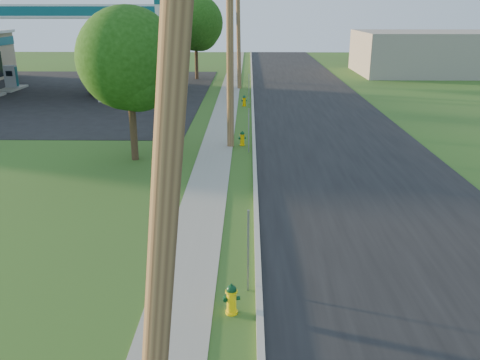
# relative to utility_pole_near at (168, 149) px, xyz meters

# --- Properties ---
(road) EXTENTS (8.00, 120.00, 0.02)m
(road) POSITION_rel_utility_pole_near_xyz_m (5.10, 11.00, -4.79)
(road) COLOR black
(road) RESTS_ON ground
(curb) EXTENTS (0.15, 120.00, 0.15)m
(curb) POSITION_rel_utility_pole_near_xyz_m (1.10, 11.00, -4.73)
(curb) COLOR #A8A59A
(curb) RESTS_ON ground
(sidewalk) EXTENTS (1.50, 120.00, 0.03)m
(sidewalk) POSITION_rel_utility_pole_near_xyz_m (-0.65, 11.00, -4.79)
(sidewalk) COLOR gray
(sidewalk) RESTS_ON ground
(forecourt) EXTENTS (26.00, 28.00, 0.02)m
(forecourt) POSITION_rel_utility_pole_near_xyz_m (-15.40, 33.00, -4.79)
(forecourt) COLOR black
(forecourt) RESTS_ON ground
(utility_pole_near) EXTENTS (1.40, 0.32, 9.48)m
(utility_pole_near) POSITION_rel_utility_pole_near_xyz_m (0.00, 0.00, 0.00)
(utility_pole_near) COLOR brown
(utility_pole_near) RESTS_ON ground
(utility_pole_mid) EXTENTS (1.40, 0.32, 9.80)m
(utility_pole_mid) POSITION_rel_utility_pole_near_xyz_m (-0.00, 18.00, 0.15)
(utility_pole_mid) COLOR brown
(utility_pole_mid) RESTS_ON ground
(utility_pole_far) EXTENTS (1.40, 0.32, 9.50)m
(utility_pole_far) POSITION_rel_utility_pole_near_xyz_m (-0.00, 36.00, 0.00)
(utility_pole_far) COLOR brown
(utility_pole_far) RESTS_ON ground
(sign_post_near) EXTENTS (0.05, 0.04, 2.00)m
(sign_post_near) POSITION_rel_utility_pole_near_xyz_m (0.85, 5.20, -3.80)
(sign_post_near) COLOR gray
(sign_post_near) RESTS_ON ground
(sign_post_mid) EXTENTS (0.05, 0.04, 2.00)m
(sign_post_mid) POSITION_rel_utility_pole_near_xyz_m (0.85, 17.00, -3.80)
(sign_post_mid) COLOR gray
(sign_post_mid) RESTS_ON ground
(sign_post_far) EXTENTS (0.05, 0.04, 2.00)m
(sign_post_far) POSITION_rel_utility_pole_near_xyz_m (0.85, 29.20, -3.80)
(sign_post_far) COLOR gray
(sign_post_far) RESTS_ON ground
(gas_canopy) EXTENTS (18.18, 9.18, 6.40)m
(gas_canopy) POSITION_rel_utility_pole_near_xyz_m (-13.40, 33.00, 1.09)
(gas_canopy) COLOR silver
(gas_canopy) RESTS_ON ground
(fuel_pump_ne) EXTENTS (1.20, 3.20, 1.90)m
(fuel_pump_ne) POSITION_rel_utility_pole_near_xyz_m (-8.90, 31.00, -4.08)
(fuel_pump_ne) COLOR #A8A59A
(fuel_pump_ne) RESTS_ON ground
(fuel_pump_sw) EXTENTS (1.20, 3.20, 1.90)m
(fuel_pump_sw) POSITION_rel_utility_pole_near_xyz_m (-17.90, 35.00, -4.08)
(fuel_pump_sw) COLOR #A8A59A
(fuel_pump_sw) RESTS_ON ground
(fuel_pump_se) EXTENTS (1.20, 3.20, 1.90)m
(fuel_pump_se) POSITION_rel_utility_pole_near_xyz_m (-8.90, 35.00, -4.08)
(fuel_pump_se) COLOR #A8A59A
(fuel_pump_se) RESTS_ON ground
(price_pylon) EXTENTS (0.34, 2.04, 6.85)m
(price_pylon) POSITION_rel_utility_pole_near_xyz_m (-3.90, 23.50, 0.63)
(price_pylon) COLOR gray
(price_pylon) RESTS_ON ground
(distant_building) EXTENTS (14.00, 10.00, 4.00)m
(distant_building) POSITION_rel_utility_pole_near_xyz_m (18.60, 46.00, -2.80)
(distant_building) COLOR gray
(distant_building) RESTS_ON ground
(tree_verge) EXTENTS (4.18, 4.18, 6.34)m
(tree_verge) POSITION_rel_utility_pole_near_xyz_m (-3.93, 15.71, -0.72)
(tree_verge) COLOR #382619
(tree_verge) RESTS_ON ground
(tree_lot) EXTENTS (4.84, 4.84, 7.33)m
(tree_lot) POSITION_rel_utility_pole_near_xyz_m (-3.80, 41.49, -0.08)
(tree_lot) COLOR #382619
(tree_lot) RESTS_ON ground
(hydrant_near) EXTENTS (0.37, 0.33, 0.71)m
(hydrant_near) POSITION_rel_utility_pole_near_xyz_m (0.50, 4.26, -4.46)
(hydrant_near) COLOR yellow
(hydrant_near) RESTS_ON ground
(hydrant_mid) EXTENTS (0.36, 0.32, 0.70)m
(hydrant_mid) POSITION_rel_utility_pole_near_xyz_m (0.55, 18.20, -4.46)
(hydrant_mid) COLOR #F7BA04
(hydrant_mid) RESTS_ON ground
(hydrant_far) EXTENTS (0.38, 0.34, 0.73)m
(hydrant_far) POSITION_rel_utility_pole_near_xyz_m (0.54, 28.28, -4.45)
(hydrant_far) COLOR #ECAB00
(hydrant_far) RESTS_ON ground
(car_silver) EXTENTS (5.17, 3.45, 1.63)m
(car_silver) POSITION_rel_utility_pole_near_xyz_m (-8.90, 33.34, -3.99)
(car_silver) COLOR #A2A4A9
(car_silver) RESTS_ON ground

